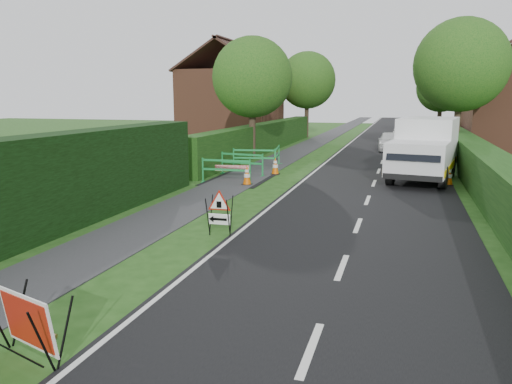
# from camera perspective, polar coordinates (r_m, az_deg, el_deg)

# --- Properties ---
(ground) EXTENTS (120.00, 120.00, 0.00)m
(ground) POSITION_cam_1_polar(r_m,az_deg,el_deg) (10.05, -5.40, -9.11)
(ground) COLOR #1E4614
(ground) RESTS_ON ground
(road_surface) EXTENTS (6.00, 90.00, 0.02)m
(road_surface) POSITION_cam_1_polar(r_m,az_deg,el_deg) (43.90, 15.20, 5.95)
(road_surface) COLOR black
(road_surface) RESTS_ON ground
(footpath) EXTENTS (2.00, 90.00, 0.02)m
(footpath) POSITION_cam_1_polar(r_m,az_deg,el_deg) (44.38, 8.05, 6.27)
(footpath) COLOR #2D2D30
(footpath) RESTS_ON ground
(hedge_west_near) EXTENTS (1.10, 18.00, 2.50)m
(hedge_west_near) POSITION_cam_1_polar(r_m,az_deg,el_deg) (12.72, -26.90, -5.98)
(hedge_west_near) COLOR black
(hedge_west_near) RESTS_ON ground
(hedge_west_far) EXTENTS (1.00, 24.00, 1.80)m
(hedge_west_far) POSITION_cam_1_polar(r_m,az_deg,el_deg) (32.11, 0.99, 4.67)
(hedge_west_far) COLOR #14380F
(hedge_west_far) RESTS_ON ground
(hedge_east) EXTENTS (1.20, 50.00, 1.50)m
(hedge_east) POSITION_cam_1_polar(r_m,az_deg,el_deg) (25.16, 23.09, 2.11)
(hedge_east) COLOR #14380F
(hedge_east) RESTS_ON ground
(house_west) EXTENTS (7.50, 7.40, 7.88)m
(house_west) POSITION_cam_1_polar(r_m,az_deg,el_deg) (41.07, -2.78, 10.04)
(house_west) COLOR brown
(house_west) RESTS_ON ground
(house_east_b) EXTENTS (7.50, 7.40, 7.88)m
(house_east_b) POSITION_cam_1_polar(r_m,az_deg,el_deg) (51.45, 26.35, 9.10)
(house_east_b) COLOR brown
(house_east_b) RESTS_ON ground
(tree_nw) EXTENTS (4.40, 4.40, 6.70)m
(tree_nw) POSITION_cam_1_polar(r_m,az_deg,el_deg) (28.00, -0.44, 12.97)
(tree_nw) COLOR #2D2116
(tree_nw) RESTS_ON ground
(tree_ne) EXTENTS (5.20, 5.20, 7.79)m
(tree_ne) POSITION_cam_1_polar(r_m,az_deg,el_deg) (30.93, 22.41, 13.25)
(tree_ne) COLOR #2D2116
(tree_ne) RESTS_ON ground
(tree_fw) EXTENTS (4.80, 4.80, 7.24)m
(tree_fw) POSITION_cam_1_polar(r_m,az_deg,el_deg) (43.55, 5.88, 12.58)
(tree_fw) COLOR #2D2116
(tree_fw) RESTS_ON ground
(tree_fe) EXTENTS (4.20, 4.20, 6.33)m
(tree_fe) POSITION_cam_1_polar(r_m,az_deg,el_deg) (46.85, 20.42, 11.10)
(tree_fe) COLOR #2D2116
(tree_fe) RESTS_ON ground
(red_rect_sign) EXTENTS (1.22, 0.95, 0.92)m
(red_rect_sign) POSITION_cam_1_polar(r_m,az_deg,el_deg) (7.33, -24.64, -13.43)
(red_rect_sign) COLOR black
(red_rect_sign) RESTS_ON ground
(triangle_sign) EXTENTS (0.70, 0.70, 0.99)m
(triangle_sign) POSITION_cam_1_polar(r_m,az_deg,el_deg) (12.34, -4.36, -2.01)
(triangle_sign) COLOR black
(triangle_sign) RESTS_ON ground
(works_van) EXTENTS (3.06, 5.87, 2.55)m
(works_van) POSITION_cam_1_polar(r_m,az_deg,el_deg) (21.93, 18.73, 4.82)
(works_van) COLOR silver
(works_van) RESTS_ON ground
(traffic_cone_0) EXTENTS (0.38, 0.38, 0.79)m
(traffic_cone_0) POSITION_cam_1_polar(r_m,az_deg,el_deg) (21.01, 21.18, 1.78)
(traffic_cone_0) COLOR black
(traffic_cone_0) RESTS_ON ground
(traffic_cone_1) EXTENTS (0.38, 0.38, 0.79)m
(traffic_cone_1) POSITION_cam_1_polar(r_m,az_deg,el_deg) (22.44, 20.30, 2.37)
(traffic_cone_1) COLOR black
(traffic_cone_1) RESTS_ON ground
(traffic_cone_2) EXTENTS (0.38, 0.38, 0.79)m
(traffic_cone_2) POSITION_cam_1_polar(r_m,az_deg,el_deg) (24.68, 18.63, 3.18)
(traffic_cone_2) COLOR black
(traffic_cone_2) RESTS_ON ground
(traffic_cone_3) EXTENTS (0.38, 0.38, 0.79)m
(traffic_cone_3) POSITION_cam_1_polar(r_m,az_deg,el_deg) (19.67, -1.04, 1.94)
(traffic_cone_3) COLOR black
(traffic_cone_3) RESTS_ON ground
(traffic_cone_4) EXTENTS (0.38, 0.38, 0.79)m
(traffic_cone_4) POSITION_cam_1_polar(r_m,az_deg,el_deg) (22.39, 2.22, 3.02)
(traffic_cone_4) COLOR black
(traffic_cone_4) RESTS_ON ground
(ped_barrier_0) EXTENTS (2.06, 0.38, 1.00)m
(ped_barrier_0) POSITION_cam_1_polar(r_m,az_deg,el_deg) (20.04, -3.44, 2.78)
(ped_barrier_0) COLOR #198D3E
(ped_barrier_0) RESTS_ON ground
(ped_barrier_1) EXTENTS (2.09, 0.65, 1.00)m
(ped_barrier_1) POSITION_cam_1_polar(r_m,az_deg,el_deg) (22.17, -1.60, 3.56)
(ped_barrier_1) COLOR #198D3E
(ped_barrier_1) RESTS_ON ground
(ped_barrier_2) EXTENTS (2.09, 0.71, 1.00)m
(ped_barrier_2) POSITION_cam_1_polar(r_m,az_deg,el_deg) (23.94, -0.21, 4.10)
(ped_barrier_2) COLOR #198D3E
(ped_barrier_2) RESTS_ON ground
(ped_barrier_3) EXTENTS (0.67, 2.09, 1.00)m
(ped_barrier_3) POSITION_cam_1_polar(r_m,az_deg,el_deg) (24.88, 2.45, 4.35)
(ped_barrier_3) COLOR #198D3E
(ped_barrier_3) RESTS_ON ground
(redwhite_plank) EXTENTS (1.48, 0.30, 0.25)m
(redwhite_plank) POSITION_cam_1_polar(r_m,az_deg,el_deg) (21.31, -2.70, 1.55)
(redwhite_plank) COLOR red
(redwhite_plank) RESTS_ON ground
(litter_can) EXTENTS (0.12, 0.07, 0.07)m
(litter_can) POSITION_cam_1_polar(r_m,az_deg,el_deg) (8.04, -22.20, -15.20)
(litter_can) COLOR #BF7F4C
(litter_can) RESTS_ON ground
(hatchback_car) EXTENTS (1.67, 3.74, 1.25)m
(hatchback_car) POSITION_cam_1_polar(r_m,az_deg,el_deg) (33.36, 15.09, 5.61)
(hatchback_car) COLOR silver
(hatchback_car) RESTS_ON ground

